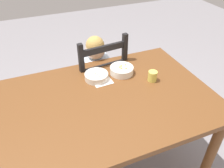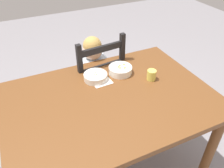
{
  "view_description": "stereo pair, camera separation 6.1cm",
  "coord_description": "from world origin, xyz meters",
  "px_view_note": "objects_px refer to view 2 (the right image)",
  "views": [
    {
      "loc": [
        -0.43,
        -1.09,
        1.75
      ],
      "look_at": [
        0.05,
        0.07,
        0.82
      ],
      "focal_mm": 36.59,
      "sensor_mm": 36.0,
      "label": 1
    },
    {
      "loc": [
        -0.48,
        -1.06,
        1.75
      ],
      "look_at": [
        0.05,
        0.07,
        0.82
      ],
      "focal_mm": 36.59,
      "sensor_mm": 36.0,
      "label": 2
    }
  ],
  "objects_px": {
    "drinking_cup": "(151,75)",
    "bowl_of_peas": "(96,77)",
    "spoon": "(115,75)",
    "dining_table": "(110,109)",
    "dining_chair": "(96,87)",
    "bowl_of_carrots": "(120,70)",
    "child_figure": "(95,72)"
  },
  "relations": [
    {
      "from": "drinking_cup",
      "to": "bowl_of_peas",
      "type": "bearing_deg",
      "value": 155.03
    },
    {
      "from": "dining_chair",
      "to": "bowl_of_carrots",
      "type": "xyz_separation_m",
      "value": [
        0.1,
        -0.3,
        0.33
      ]
    },
    {
      "from": "dining_chair",
      "to": "dining_table",
      "type": "bearing_deg",
      "value": -100.32
    },
    {
      "from": "bowl_of_peas",
      "to": "drinking_cup",
      "type": "bearing_deg",
      "value": -24.97
    },
    {
      "from": "dining_table",
      "to": "dining_chair",
      "type": "distance_m",
      "value": 0.58
    },
    {
      "from": "child_figure",
      "to": "bowl_of_peas",
      "type": "distance_m",
      "value": 0.35
    },
    {
      "from": "spoon",
      "to": "dining_table",
      "type": "bearing_deg",
      "value": -121.99
    },
    {
      "from": "child_figure",
      "to": "dining_chair",
      "type": "bearing_deg",
      "value": 30.76
    },
    {
      "from": "dining_chair",
      "to": "drinking_cup",
      "type": "distance_m",
      "value": 0.64
    },
    {
      "from": "bowl_of_carrots",
      "to": "spoon",
      "type": "relative_size",
      "value": 1.45
    },
    {
      "from": "dining_table",
      "to": "bowl_of_peas",
      "type": "xyz_separation_m",
      "value": [
        -0.01,
        0.24,
        0.13
      ]
    },
    {
      "from": "bowl_of_peas",
      "to": "spoon",
      "type": "height_order",
      "value": "bowl_of_peas"
    },
    {
      "from": "drinking_cup",
      "to": "spoon",
      "type": "bearing_deg",
      "value": 145.11
    },
    {
      "from": "dining_table",
      "to": "dining_chair",
      "type": "height_order",
      "value": "dining_chair"
    },
    {
      "from": "drinking_cup",
      "to": "dining_chair",
      "type": "bearing_deg",
      "value": 119.36
    },
    {
      "from": "bowl_of_peas",
      "to": "drinking_cup",
      "type": "relative_size",
      "value": 2.26
    },
    {
      "from": "bowl_of_peas",
      "to": "drinking_cup",
      "type": "distance_m",
      "value": 0.41
    },
    {
      "from": "bowl_of_carrots",
      "to": "drinking_cup",
      "type": "xyz_separation_m",
      "value": [
        0.17,
        -0.17,
        0.01
      ]
    },
    {
      "from": "child_figure",
      "to": "dining_table",
      "type": "bearing_deg",
      "value": -99.81
    },
    {
      "from": "dining_chair",
      "to": "bowl_of_carrots",
      "type": "distance_m",
      "value": 0.46
    },
    {
      "from": "child_figure",
      "to": "bowl_of_peas",
      "type": "relative_size",
      "value": 5.53
    },
    {
      "from": "bowl_of_peas",
      "to": "dining_chair",
      "type": "bearing_deg",
      "value": 70.1
    },
    {
      "from": "dining_table",
      "to": "child_figure",
      "type": "bearing_deg",
      "value": 80.19
    },
    {
      "from": "bowl_of_peas",
      "to": "spoon",
      "type": "relative_size",
      "value": 1.41
    },
    {
      "from": "child_figure",
      "to": "bowl_of_carrots",
      "type": "height_order",
      "value": "child_figure"
    },
    {
      "from": "dining_table",
      "to": "child_figure",
      "type": "height_order",
      "value": "child_figure"
    },
    {
      "from": "dining_chair",
      "to": "spoon",
      "type": "bearing_deg",
      "value": -82.7
    },
    {
      "from": "child_figure",
      "to": "bowl_of_carrots",
      "type": "relative_size",
      "value": 5.38
    },
    {
      "from": "dining_table",
      "to": "bowl_of_carrots",
      "type": "height_order",
      "value": "bowl_of_carrots"
    },
    {
      "from": "child_figure",
      "to": "spoon",
      "type": "distance_m",
      "value": 0.34
    },
    {
      "from": "dining_table",
      "to": "bowl_of_peas",
      "type": "bearing_deg",
      "value": 92.49
    },
    {
      "from": "dining_table",
      "to": "drinking_cup",
      "type": "distance_m",
      "value": 0.39
    }
  ]
}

